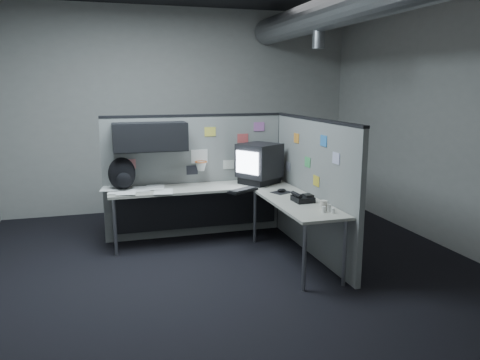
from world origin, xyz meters
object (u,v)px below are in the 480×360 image
object	(u,v)px
desk	(225,199)
keyboard	(243,190)
backpack	(122,174)
phone	(302,198)
monitor	(259,163)

from	to	relation	value
desk	keyboard	world-z (taller)	keyboard
keyboard	backpack	world-z (taller)	backpack
desk	phone	world-z (taller)	phone
phone	backpack	bearing A→B (deg)	155.52
monitor	phone	bearing A→B (deg)	-69.28
monitor	backpack	xyz separation A→B (m)	(-1.75, 0.10, -0.07)
desk	keyboard	size ratio (longest dim) A/B	5.48
keyboard	phone	xyz separation A→B (m)	(0.49, -0.67, 0.02)
phone	backpack	distance (m)	2.23
desk	backpack	world-z (taller)	backpack
phone	backpack	world-z (taller)	backpack
keyboard	backpack	size ratio (longest dim) A/B	1.04
keyboard	desk	bearing A→B (deg)	157.44
desk	monitor	size ratio (longest dim) A/B	3.65
keyboard	backpack	bearing A→B (deg)	174.06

